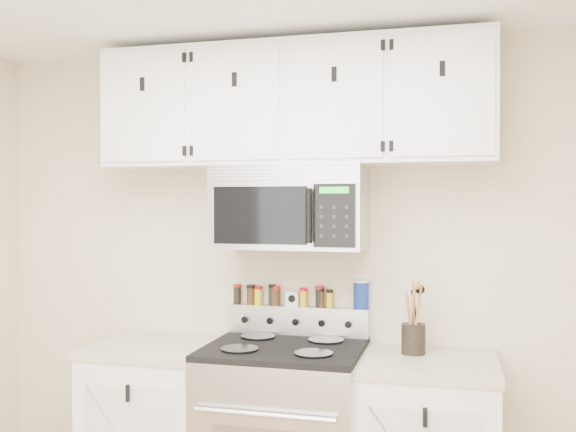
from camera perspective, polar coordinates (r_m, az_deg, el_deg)
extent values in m
cube|color=#C2AE91|center=(3.46, 1.02, -5.48)|extent=(3.50, 0.01, 2.50)
cube|color=black|center=(3.21, -0.34, -11.70)|extent=(0.76, 0.65, 0.03)
cube|color=#B7B7BA|center=(3.46, 0.89, -9.24)|extent=(0.76, 0.08, 0.15)
cylinder|color=black|center=(3.12, -4.33, -11.72)|extent=(0.18, 0.18, 0.01)
cylinder|color=black|center=(3.02, 2.29, -12.12)|extent=(0.18, 0.18, 0.01)
cylinder|color=black|center=(3.40, -2.67, -10.66)|extent=(0.18, 0.18, 0.01)
cylinder|color=black|center=(3.31, 3.41, -10.96)|extent=(0.18, 0.18, 0.01)
cube|color=tan|center=(3.48, -11.51, -11.32)|extent=(0.64, 0.62, 0.04)
cube|color=tan|center=(3.14, 12.35, -12.66)|extent=(0.64, 0.62, 0.04)
cube|color=#9E9EA3|center=(3.26, 0.27, 0.81)|extent=(0.76, 0.38, 0.42)
cube|color=#B7B7BA|center=(3.08, -0.63, 3.96)|extent=(0.73, 0.01, 0.08)
cube|color=black|center=(3.10, -2.50, 0.06)|extent=(0.47, 0.01, 0.28)
cube|color=black|center=(3.01, 4.15, 0.03)|extent=(0.20, 0.01, 0.30)
cylinder|color=black|center=(3.00, 1.87, 0.03)|extent=(0.03, 0.03, 0.26)
cube|color=white|center=(3.33, 0.38, 9.81)|extent=(2.00, 0.33, 0.62)
cube|color=white|center=(3.43, -12.76, 9.51)|extent=(0.46, 0.01, 0.57)
cube|color=black|center=(3.44, -12.83, 11.37)|extent=(0.02, 0.01, 0.07)
cube|color=white|center=(3.23, -4.74, 10.05)|extent=(0.46, 0.01, 0.57)
cube|color=black|center=(3.25, -4.79, 12.02)|extent=(0.03, 0.01, 0.07)
cube|color=white|center=(3.11, 4.14, 10.42)|extent=(0.46, 0.01, 0.57)
cube|color=black|center=(3.12, 4.12, 12.47)|extent=(0.03, 0.01, 0.07)
cube|color=white|center=(3.06, 13.55, 10.55)|extent=(0.46, 0.01, 0.57)
cube|color=black|center=(3.07, 13.56, 12.63)|extent=(0.02, 0.01, 0.07)
cylinder|color=black|center=(3.21, 11.08, -10.67)|extent=(0.12, 0.12, 0.14)
cylinder|color=#9B6738|center=(3.19, 11.09, -8.73)|extent=(0.01, 0.01, 0.27)
cylinder|color=#9B6738|center=(3.18, 11.43, -8.59)|extent=(0.01, 0.01, 0.29)
cylinder|color=#9B6738|center=(3.20, 10.75, -8.86)|extent=(0.01, 0.01, 0.25)
cylinder|color=black|center=(3.21, 11.28, -8.76)|extent=(0.01, 0.01, 0.26)
cylinder|color=#9B6738|center=(3.17, 10.89, -8.70)|extent=(0.01, 0.01, 0.28)
cube|color=white|center=(3.45, 0.45, -7.38)|extent=(0.07, 0.06, 0.08)
cylinder|color=navy|center=(3.38, 6.52, -7.04)|extent=(0.08, 0.08, 0.14)
cylinder|color=white|center=(3.37, 6.52, -5.79)|extent=(0.08, 0.08, 0.01)
cylinder|color=black|center=(3.54, -4.54, -7.05)|extent=(0.04, 0.04, 0.09)
cylinder|color=#AF140D|center=(3.53, -4.54, -6.18)|extent=(0.04, 0.04, 0.02)
cylinder|color=#40230F|center=(3.51, -3.32, -7.11)|extent=(0.05, 0.05, 0.09)
cylinder|color=black|center=(3.51, -3.32, -6.26)|extent=(0.05, 0.05, 0.02)
cylinder|color=yellow|center=(3.50, -2.65, -7.19)|extent=(0.04, 0.04, 0.08)
cylinder|color=maroon|center=(3.50, -2.65, -6.38)|extent=(0.04, 0.04, 0.02)
cylinder|color=black|center=(3.48, -1.44, -7.14)|extent=(0.04, 0.04, 0.10)
cylinder|color=black|center=(3.47, -1.44, -6.23)|extent=(0.04, 0.04, 0.02)
cylinder|color=#41290F|center=(3.48, -1.24, -7.34)|extent=(0.04, 0.04, 0.07)
cylinder|color=maroon|center=(3.47, -1.24, -6.61)|extent=(0.04, 0.04, 0.02)
cylinder|color=#3B260E|center=(3.47, -1.04, -7.23)|extent=(0.04, 0.04, 0.09)
cylinder|color=#B50D1B|center=(3.47, -1.04, -6.38)|extent=(0.04, 0.04, 0.02)
cylinder|color=gold|center=(3.44, 1.38, -7.36)|extent=(0.04, 0.04, 0.08)
cylinder|color=#AB0D19|center=(3.43, 1.38, -6.54)|extent=(0.04, 0.04, 0.02)
cylinder|color=black|center=(3.42, 2.83, -7.30)|extent=(0.04, 0.04, 0.10)
cylinder|color=#A60C13|center=(3.41, 2.83, -6.37)|extent=(0.05, 0.05, 0.02)
cylinder|color=#452710|center=(3.42, 2.87, -7.39)|extent=(0.04, 0.04, 0.08)
cylinder|color=black|center=(3.41, 2.88, -6.55)|extent=(0.05, 0.05, 0.02)
cylinder|color=gold|center=(3.41, 3.73, -7.46)|extent=(0.04, 0.04, 0.08)
cylinder|color=black|center=(3.40, 3.73, -6.67)|extent=(0.04, 0.04, 0.02)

